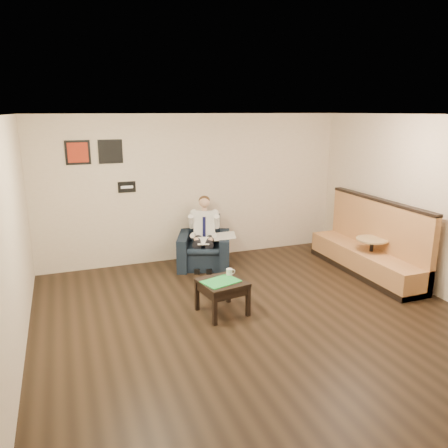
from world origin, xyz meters
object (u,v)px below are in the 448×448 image
object	(u,v)px
cafe_table	(371,257)
banquette	(367,238)
seated_man	(204,236)
side_table	(222,297)
green_folder	(221,281)
coffee_mug	(229,272)
smartphone	(219,276)
armchair	(204,243)

from	to	relation	value
cafe_table	banquette	bearing A→B (deg)	94.15
banquette	cafe_table	xyz separation A→B (m)	(0.01, -0.14, -0.32)
seated_man	side_table	size ratio (longest dim) A/B	2.06
seated_man	cafe_table	world-z (taller)	seated_man
green_folder	coffee_mug	xyz separation A→B (m)	(0.20, 0.19, 0.05)
smartphone	coffee_mug	bearing A→B (deg)	-7.10
side_table	coffee_mug	world-z (taller)	coffee_mug
green_folder	seated_man	bearing A→B (deg)	79.26
side_table	cafe_table	xyz separation A→B (m)	(2.99, 0.49, 0.09)
seated_man	coffee_mug	xyz separation A→B (m)	(-0.16, -1.70, -0.08)
armchair	cafe_table	size ratio (longest dim) A/B	1.38
seated_man	smartphone	world-z (taller)	seated_man
seated_man	coffee_mug	bearing A→B (deg)	-74.18
armchair	banquette	bearing A→B (deg)	-6.39
armchair	coffee_mug	size ratio (longest dim) A/B	8.99
side_table	banquette	bearing A→B (deg)	11.88
side_table	smartphone	world-z (taller)	smartphone
armchair	coffee_mug	bearing A→B (deg)	-75.20
armchair	seated_man	bearing A→B (deg)	-90.00
seated_man	side_table	bearing A→B (deg)	-78.96
seated_man	cafe_table	xyz separation A→B (m)	(2.66, -1.38, -0.28)
armchair	smartphone	xyz separation A→B (m)	(-0.35, -1.80, 0.05)
banquette	seated_man	bearing A→B (deg)	154.85
coffee_mug	smartphone	world-z (taller)	coffee_mug
side_table	smartphone	bearing A→B (deg)	82.17
seated_man	green_folder	distance (m)	1.93
cafe_table	smartphone	bearing A→B (deg)	-174.12
side_table	coffee_mug	xyz separation A→B (m)	(0.17, 0.16, 0.30)
green_folder	smartphone	xyz separation A→B (m)	(0.05, 0.21, -0.00)
side_table	cafe_table	size ratio (longest dim) A/B	0.89
smartphone	armchair	bearing A→B (deg)	79.50
coffee_mug	banquette	xyz separation A→B (m)	(2.80, 0.46, 0.11)
green_folder	banquette	world-z (taller)	banquette
armchair	coffee_mug	xyz separation A→B (m)	(-0.20, -1.82, 0.09)
side_table	banquette	size ratio (longest dim) A/B	0.23
seated_man	side_table	world-z (taller)	seated_man
cafe_table	armchair	bearing A→B (deg)	150.29
coffee_mug	cafe_table	world-z (taller)	cafe_table
coffee_mug	smartphone	bearing A→B (deg)	172.42
smartphone	banquette	bearing A→B (deg)	9.01
smartphone	cafe_table	bearing A→B (deg)	6.36
side_table	green_folder	xyz separation A→B (m)	(-0.03, -0.03, 0.25)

